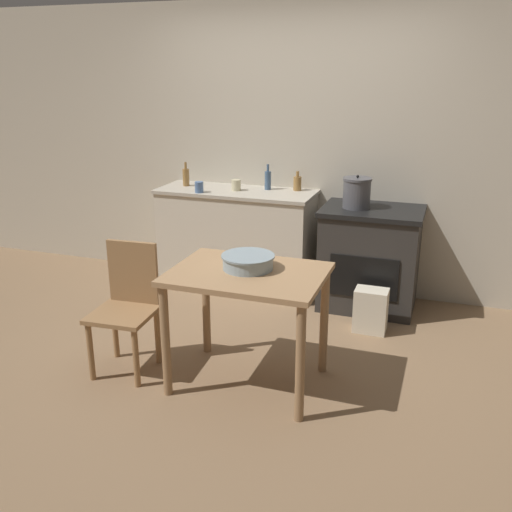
% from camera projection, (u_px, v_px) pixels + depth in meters
% --- Properties ---
extents(ground_plane, '(14.00, 14.00, 0.00)m').
position_uv_depth(ground_plane, '(234.00, 356.00, 4.13)').
color(ground_plane, '#896B4C').
extents(wall_back, '(8.00, 0.07, 2.55)m').
position_uv_depth(wall_back, '(296.00, 150.00, 5.15)').
color(wall_back, beige).
rests_on(wall_back, ground_plane).
extents(counter_cabinet, '(1.42, 0.56, 0.94)m').
position_uv_depth(counter_cabinet, '(237.00, 240.00, 5.28)').
color(counter_cabinet, beige).
rests_on(counter_cabinet, ground_plane).
extents(stove, '(0.83, 0.64, 0.87)m').
position_uv_depth(stove, '(370.00, 258.00, 4.87)').
color(stove, '#2D2B28').
rests_on(stove, ground_plane).
extents(work_table, '(0.96, 0.71, 0.78)m').
position_uv_depth(work_table, '(248.00, 290.00, 3.59)').
color(work_table, '#A87F56').
rests_on(work_table, ground_plane).
extents(chair, '(0.43, 0.43, 0.88)m').
position_uv_depth(chair, '(127.00, 304.00, 3.85)').
color(chair, '#997047').
rests_on(chair, ground_plane).
extents(flour_sack, '(0.25, 0.18, 0.35)m').
position_uv_depth(flour_sack, '(371.00, 310.00, 4.47)').
color(flour_sack, beige).
rests_on(flour_sack, ground_plane).
extents(stock_pot, '(0.24, 0.24, 0.28)m').
position_uv_depth(stock_pot, '(357.00, 193.00, 4.71)').
color(stock_pot, '#4C4C51').
rests_on(stock_pot, stove).
extents(mixing_bowl_large, '(0.34, 0.34, 0.09)m').
position_uv_depth(mixing_bowl_large, '(248.00, 261.00, 3.58)').
color(mixing_bowl_large, '#93A8B2').
rests_on(mixing_bowl_large, work_table).
extents(bottle_far_left, '(0.06, 0.06, 0.23)m').
position_uv_depth(bottle_far_left, '(268.00, 180.00, 5.12)').
color(bottle_far_left, '#3D5675').
rests_on(bottle_far_left, counter_cabinet).
extents(bottle_left, '(0.06, 0.06, 0.22)m').
position_uv_depth(bottle_left, '(186.00, 177.00, 5.28)').
color(bottle_left, olive).
rests_on(bottle_left, counter_cabinet).
extents(bottle_mid_left, '(0.07, 0.07, 0.17)m').
position_uv_depth(bottle_mid_left, '(297.00, 183.00, 5.09)').
color(bottle_mid_left, olive).
rests_on(bottle_mid_left, counter_cabinet).
extents(cup_center_left, '(0.08, 0.08, 0.10)m').
position_uv_depth(cup_center_left, '(199.00, 187.00, 5.01)').
color(cup_center_left, '#4C6B99').
rests_on(cup_center_left, counter_cabinet).
extents(cup_center, '(0.08, 0.08, 0.10)m').
position_uv_depth(cup_center, '(236.00, 185.00, 5.09)').
color(cup_center, beige).
rests_on(cup_center, counter_cabinet).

